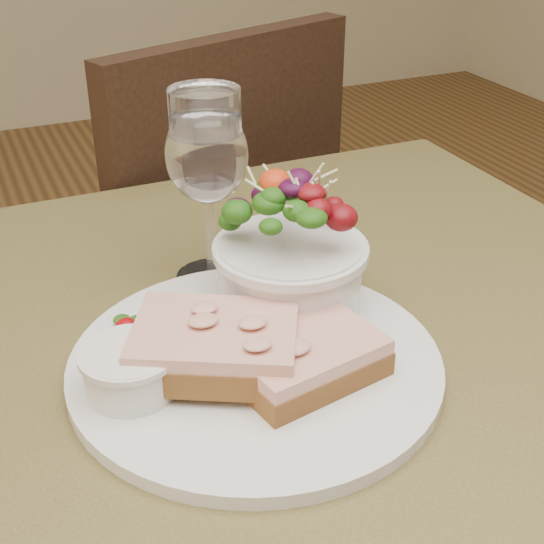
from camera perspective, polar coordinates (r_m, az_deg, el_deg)
name	(u,v)px	position (r m, az deg, el deg)	size (l,w,h in m)	color
cafe_table	(291,444)	(0.70, 1.40, -12.81)	(0.80, 0.80, 0.75)	#453B1D
chair_far	(179,353)	(1.43, -7.02, -6.08)	(0.54, 0.54, 0.90)	black
dinner_plate	(255,363)	(0.62, -1.26, -6.90)	(0.30, 0.30, 0.01)	silver
sandwich_front	(304,356)	(0.59, 2.42, -6.35)	(0.13, 0.10, 0.03)	#4C3014
sandwich_back	(215,345)	(0.59, -4.30, -5.49)	(0.16, 0.14, 0.03)	#4C3014
ramekin	(130,369)	(0.58, -10.66, -7.17)	(0.07, 0.07, 0.04)	silver
salad_bowl	(291,246)	(0.65, 1.40, 1.96)	(0.13, 0.13, 0.13)	silver
garnish	(136,327)	(0.65, -10.17, -4.11)	(0.05, 0.04, 0.02)	#113609
wine_glass	(207,161)	(0.69, -4.92, 8.36)	(0.08, 0.08, 0.18)	white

